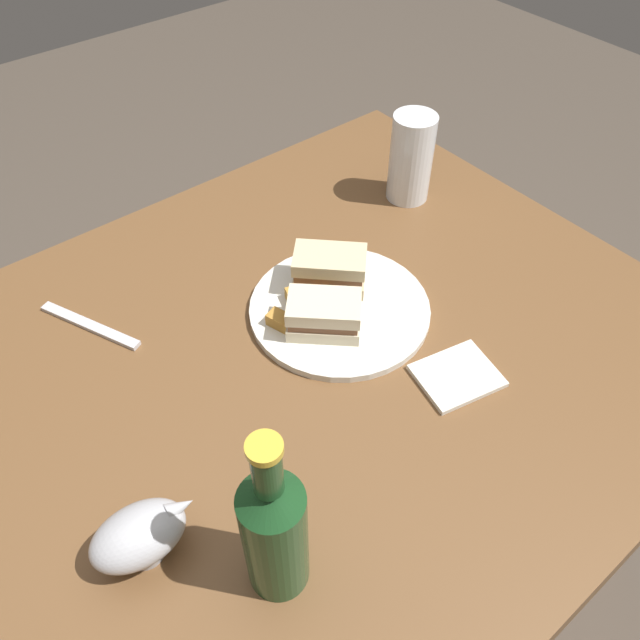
# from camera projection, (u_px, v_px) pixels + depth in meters

# --- Properties ---
(ground_plane) EXTENTS (6.00, 6.00, 0.00)m
(ground_plane) POSITION_uv_depth(u_px,v_px,m) (307.00, 562.00, 1.44)
(ground_plane) COLOR #4C4238
(dining_table) EXTENTS (1.14, 0.92, 0.74)m
(dining_table) POSITION_uv_depth(u_px,v_px,m) (304.00, 483.00, 1.17)
(dining_table) COLOR brown
(dining_table) RESTS_ON ground
(plate) EXTENTS (0.28, 0.28, 0.01)m
(plate) POSITION_uv_depth(u_px,v_px,m) (340.00, 309.00, 0.96)
(plate) COLOR silver
(plate) RESTS_ON dining_table
(sandwich_half_left) EXTENTS (0.13, 0.13, 0.06)m
(sandwich_half_left) POSITION_uv_depth(u_px,v_px,m) (330.00, 270.00, 0.96)
(sandwich_half_left) COLOR beige
(sandwich_half_left) RESTS_ON plate
(sandwich_half_right) EXTENTS (0.12, 0.12, 0.06)m
(sandwich_half_right) POSITION_uv_depth(u_px,v_px,m) (324.00, 315.00, 0.90)
(sandwich_half_right) COLOR beige
(sandwich_half_right) RESTS_ON plate
(potato_wedge_front) EXTENTS (0.04, 0.06, 0.02)m
(potato_wedge_front) POSITION_uv_depth(u_px,v_px,m) (319.00, 289.00, 0.96)
(potato_wedge_front) COLOR gold
(potato_wedge_front) RESTS_ON plate
(potato_wedge_middle) EXTENTS (0.03, 0.05, 0.02)m
(potato_wedge_middle) POSITION_uv_depth(u_px,v_px,m) (295.00, 301.00, 0.95)
(potato_wedge_middle) COLOR gold
(potato_wedge_middle) RESTS_ON plate
(potato_wedge_back) EXTENTS (0.04, 0.05, 0.02)m
(potato_wedge_back) POSITION_uv_depth(u_px,v_px,m) (298.00, 307.00, 0.94)
(potato_wedge_back) COLOR #B77F33
(potato_wedge_back) RESTS_ON plate
(potato_wedge_left_edge) EXTENTS (0.03, 0.05, 0.02)m
(potato_wedge_left_edge) POSITION_uv_depth(u_px,v_px,m) (315.00, 288.00, 0.97)
(potato_wedge_left_edge) COLOR #AD702D
(potato_wedge_left_edge) RESTS_ON plate
(potato_wedge_right_edge) EXTENTS (0.05, 0.02, 0.01)m
(potato_wedge_right_edge) POSITION_uv_depth(u_px,v_px,m) (324.00, 293.00, 0.96)
(potato_wedge_right_edge) COLOR #B77F33
(potato_wedge_right_edge) RESTS_ON plate
(potato_wedge_stray) EXTENTS (0.04, 0.06, 0.02)m
(potato_wedge_stray) POSITION_uv_depth(u_px,v_px,m) (284.00, 322.00, 0.92)
(potato_wedge_stray) COLOR #B77F33
(potato_wedge_stray) RESTS_ON plate
(pint_glass) EXTENTS (0.08, 0.08, 0.16)m
(pint_glass) POSITION_uv_depth(u_px,v_px,m) (410.00, 164.00, 1.12)
(pint_glass) COLOR white
(pint_glass) RESTS_ON dining_table
(gravy_boat) EXTENTS (0.12, 0.08, 0.07)m
(gravy_boat) POSITION_uv_depth(u_px,v_px,m) (140.00, 535.00, 0.67)
(gravy_boat) COLOR #B7B7BC
(gravy_boat) RESTS_ON dining_table
(cider_bottle) EXTENTS (0.07, 0.07, 0.26)m
(cider_bottle) POSITION_uv_depth(u_px,v_px,m) (274.00, 531.00, 0.61)
(cider_bottle) COLOR #19421E
(cider_bottle) RESTS_ON dining_table
(napkin) EXTENTS (0.13, 0.11, 0.01)m
(napkin) POSITION_uv_depth(u_px,v_px,m) (457.00, 376.00, 0.87)
(napkin) COLOR silver
(napkin) RESTS_ON dining_table
(fork) EXTENTS (0.09, 0.17, 0.01)m
(fork) POSITION_uv_depth(u_px,v_px,m) (90.00, 325.00, 0.94)
(fork) COLOR silver
(fork) RESTS_ON dining_table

